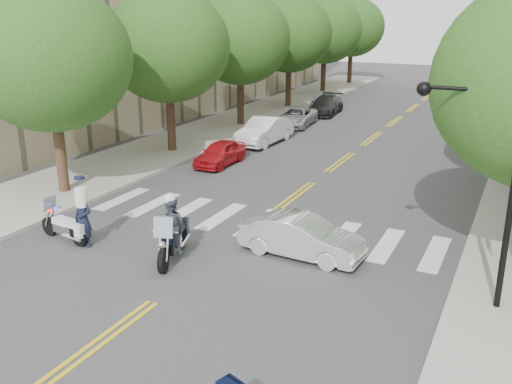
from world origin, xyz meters
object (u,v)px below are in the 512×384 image
Objects in this scene: officer_standing at (83,219)px; convertible at (302,237)px; motorcycle_parked at (68,228)px; motorcycle_police at (172,230)px.

officer_standing reaches higher than convertible.
motorcycle_parked is at bearing -175.21° from officer_standing.
motorcycle_police is 0.64× the size of convertible.
motorcycle_police is at bearing 15.27° from officer_standing.
motorcycle_police reaches higher than officer_standing.
motorcycle_police is 1.32× the size of officer_standing.
motorcycle_police is 4.01m from convertible.
officer_standing is 0.49× the size of convertible.
convertible is (3.52, 1.90, -0.30)m from motorcycle_police.
convertible is at bearing 26.39° from officer_standing.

